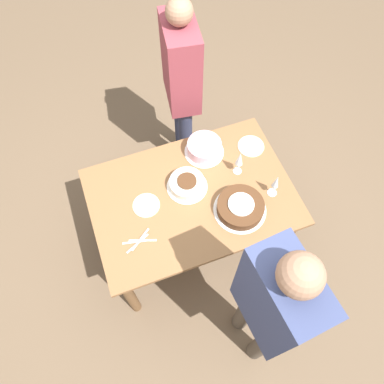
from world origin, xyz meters
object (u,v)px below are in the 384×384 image
cake_back_decorated (204,148)px  person_cutting (272,307)px  wine_glass_far (240,159)px  person_watching (181,79)px  wine_glass_near (276,183)px  cake_front_chocolate (240,207)px  cake_center_white (187,184)px

cake_back_decorated → person_cutting: size_ratio=0.17×
wine_glass_far → person_watching: bearing=99.8°
person_cutting → person_watching: person_cutting is taller
person_watching → wine_glass_near: bearing=24.5°
wine_glass_near → person_cutting: (-0.39, -0.69, 0.12)m
cake_front_chocolate → wine_glass_near: size_ratio=1.66×
cake_center_white → wine_glass_near: size_ratio=1.32×
cake_back_decorated → wine_glass_near: bearing=-56.8°
cake_back_decorated → wine_glass_near: (0.30, -0.46, 0.09)m
cake_back_decorated → person_watching: (0.02, 0.52, 0.14)m
cake_front_chocolate → wine_glass_far: wine_glass_far is taller
cake_center_white → wine_glass_far: bearing=-0.6°
wine_glass_far → person_cutting: (-0.25, -0.92, 0.11)m
wine_glass_near → person_watching: 1.02m
person_cutting → cake_back_decorated: bearing=-9.3°
cake_back_decorated → wine_glass_near: 0.55m
person_watching → wine_glass_far: bearing=18.6°
wine_glass_near → person_watching: size_ratio=0.13×
cake_front_chocolate → person_watching: person_watching is taller
cake_front_chocolate → person_cutting: person_cutting is taller
wine_glass_far → person_cutting: 0.96m
wine_glass_near → person_cutting: 0.80m
cake_center_white → person_watching: person_watching is taller
cake_back_decorated → wine_glass_near: size_ratio=1.34×
cake_front_chocolate → person_watching: size_ratio=0.22×
cake_front_chocolate → person_watching: bearing=91.5°
cake_back_decorated → wine_glass_far: wine_glass_far is taller
cake_back_decorated → wine_glass_far: 0.29m
cake_center_white → wine_glass_near: bearing=-25.0°
cake_front_chocolate → person_cutting: (-0.14, -0.65, 0.21)m
cake_center_white → person_watching: (0.23, 0.74, 0.16)m
cake_front_chocolate → cake_back_decorated: bearing=95.8°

